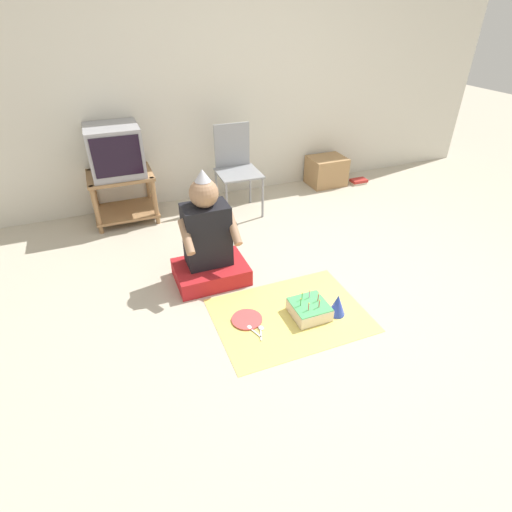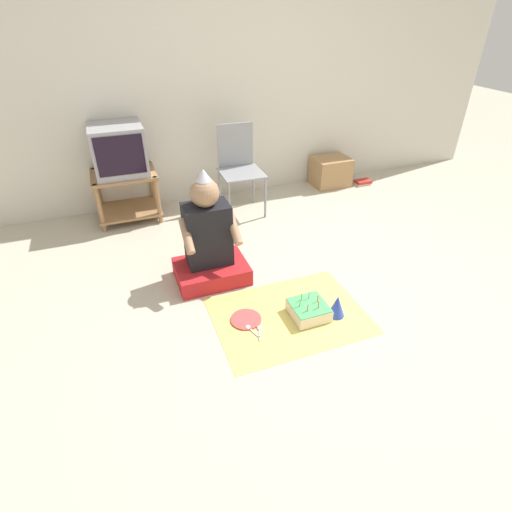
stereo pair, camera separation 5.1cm
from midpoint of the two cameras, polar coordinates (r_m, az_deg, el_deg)
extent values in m
plane|color=#BCB29E|center=(3.04, 12.36, -7.31)|extent=(16.00, 16.00, 0.00)
cube|color=beige|center=(4.49, -2.37, 24.56)|extent=(6.40, 0.06, 2.55)
cube|color=#997047|center=(4.19, -18.09, 11.06)|extent=(0.61, 0.50, 0.03)
cube|color=#997047|center=(4.34, -17.23, 6.35)|extent=(0.61, 0.50, 0.02)
cylinder|color=#997047|center=(4.08, -21.08, 6.31)|extent=(0.04, 0.04, 0.49)
cylinder|color=#997047|center=(4.09, -13.46, 7.75)|extent=(0.04, 0.04, 0.49)
cylinder|color=#997047|center=(4.48, -21.32, 8.61)|extent=(0.04, 0.04, 0.49)
cylinder|color=#997047|center=(4.50, -14.36, 9.93)|extent=(0.04, 0.04, 0.49)
cube|color=#99999E|center=(4.12, -18.69, 14.23)|extent=(0.48, 0.48, 0.46)
cube|color=black|center=(3.88, -18.43, 13.42)|extent=(0.42, 0.01, 0.36)
cube|color=gray|center=(4.12, -1.71, 11.76)|extent=(0.43, 0.43, 0.02)
cube|color=gray|center=(4.23, -2.61, 15.50)|extent=(0.37, 0.03, 0.45)
cylinder|color=gray|center=(3.99, -3.45, 7.58)|extent=(0.02, 0.02, 0.44)
cylinder|color=gray|center=(4.10, 1.71, 8.33)|extent=(0.02, 0.02, 0.44)
cylinder|color=gray|center=(4.33, -4.87, 9.57)|extent=(0.02, 0.02, 0.44)
cylinder|color=gray|center=(4.43, -0.03, 10.25)|extent=(0.02, 0.02, 0.44)
cube|color=#A87F51|center=(5.01, 10.87, 11.77)|extent=(0.43, 0.35, 0.33)
cube|color=beige|center=(5.16, 15.22, 9.97)|extent=(0.19, 0.12, 0.02)
cube|color=#B72D28|center=(5.15, 15.32, 10.24)|extent=(0.19, 0.12, 0.03)
cube|color=red|center=(3.24, -5.91, -2.19)|extent=(0.56, 0.42, 0.14)
cube|color=black|center=(3.10, -6.44, 3.07)|extent=(0.35, 0.23, 0.50)
sphere|color=#9E7556|center=(2.95, -6.86, 8.95)|extent=(0.22, 0.22, 0.22)
cone|color=silver|center=(2.89, -7.04, 11.44)|extent=(0.12, 0.12, 0.09)
cylinder|color=#9E7556|center=(2.94, -9.35, 2.80)|extent=(0.06, 0.26, 0.21)
cylinder|color=#9E7556|center=(3.01, -2.67, 4.03)|extent=(0.06, 0.26, 0.21)
cube|color=#EAD666|center=(2.92, 5.27, -8.43)|extent=(1.07, 0.79, 0.01)
cube|color=#F4E0C6|center=(2.90, 8.04, -7.69)|extent=(0.25, 0.25, 0.09)
cube|color=#4CB266|center=(2.87, 8.11, -6.95)|extent=(0.25, 0.25, 0.01)
cylinder|color=#EA4C4C|center=(2.88, 9.31, -6.11)|extent=(0.01, 0.01, 0.06)
sphere|color=#FFCC4C|center=(2.86, 9.37, -5.54)|extent=(0.01, 0.01, 0.01)
cylinder|color=#E58CCC|center=(2.90, 8.08, -5.66)|extent=(0.01, 0.01, 0.06)
sphere|color=#FFCC4C|center=(2.88, 8.14, -5.08)|extent=(0.01, 0.01, 0.01)
cylinder|color=#66C666|center=(2.88, 7.04, -5.94)|extent=(0.01, 0.01, 0.06)
sphere|color=#FFCC4C|center=(2.86, 7.09, -5.36)|extent=(0.01, 0.01, 0.01)
cylinder|color=#66C666|center=(2.83, 6.82, -6.75)|extent=(0.01, 0.01, 0.06)
sphere|color=#FFCC4C|center=(2.81, 6.87, -6.17)|extent=(0.01, 0.01, 0.01)
cylinder|color=#EA4C4C|center=(2.80, 7.93, -7.41)|extent=(0.01, 0.01, 0.06)
sphere|color=#FFCC4C|center=(2.77, 7.99, -6.82)|extent=(0.01, 0.01, 0.01)
cylinder|color=#EA4C4C|center=(2.83, 9.44, -6.98)|extent=(0.01, 0.01, 0.06)
sphere|color=#FFCC4C|center=(2.81, 9.51, -6.40)|extent=(0.01, 0.01, 0.01)
cone|color=blue|center=(2.91, 12.00, -6.96)|extent=(0.12, 0.12, 0.16)
cylinder|color=#D84C4C|center=(2.86, -0.92, -9.02)|extent=(0.22, 0.22, 0.01)
ellipsoid|color=white|center=(2.80, -0.59, -10.14)|extent=(0.04, 0.05, 0.01)
cube|color=white|center=(2.76, 0.35, -10.94)|extent=(0.04, 0.10, 0.01)
ellipsoid|color=white|center=(2.80, 1.04, -10.18)|extent=(0.04, 0.05, 0.01)
cube|color=white|center=(2.75, 1.05, -11.23)|extent=(0.05, 0.10, 0.01)
camera|label=1|loc=(0.03, -89.49, 0.33)|focal=28.00mm
camera|label=2|loc=(0.03, 90.51, -0.33)|focal=28.00mm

